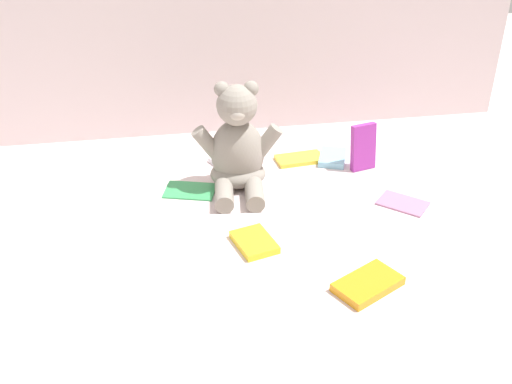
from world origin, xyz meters
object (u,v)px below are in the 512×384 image
at_px(book_case_2, 233,158).
at_px(book_case_6, 332,157).
at_px(book_case_3, 299,159).
at_px(book_case_4, 254,242).
at_px(book_case_7, 403,202).
at_px(book_case_5, 190,190).
at_px(teddy_bear, 238,149).
at_px(book_case_1, 363,147).
at_px(book_case_0, 368,284).

distance_m(book_case_2, book_case_6, 0.28).
bearing_deg(book_case_3, book_case_4, -32.63).
xyz_separation_m(book_case_3, book_case_7, (0.20, -0.27, -0.00)).
xyz_separation_m(book_case_6, book_case_7, (0.11, -0.26, -0.00)).
xyz_separation_m(book_case_2, book_case_5, (-0.13, -0.15, -0.00)).
xyz_separation_m(book_case_3, book_case_4, (-0.19, -0.38, 0.00)).
relative_size(book_case_4, book_case_7, 0.92).
bearing_deg(book_case_6, book_case_7, -46.31).
relative_size(book_case_4, book_case_6, 1.02).
bearing_deg(book_case_4, book_case_5, 100.13).
bearing_deg(book_case_6, book_case_5, -144.86).
distance_m(book_case_5, book_case_6, 0.43).
bearing_deg(book_case_5, teddy_bear, 111.48).
bearing_deg(book_case_3, book_case_1, 60.63).
bearing_deg(book_case_5, book_case_0, 52.68).
relative_size(teddy_bear, book_case_0, 2.04).
xyz_separation_m(teddy_bear, book_case_7, (0.40, -0.16, -0.10)).
xyz_separation_m(book_case_1, book_case_4, (-0.35, -0.31, -0.06)).
height_order(book_case_2, book_case_4, book_case_4).
relative_size(book_case_0, book_case_3, 1.05).
xyz_separation_m(book_case_1, book_case_2, (-0.35, 0.11, -0.06)).
height_order(teddy_bear, book_case_0, teddy_bear).
relative_size(book_case_1, book_case_5, 1.00).
relative_size(book_case_6, book_case_7, 0.89).
xyz_separation_m(book_case_1, book_case_3, (-0.16, 0.07, -0.06)).
bearing_deg(book_case_6, book_case_4, -107.12).
relative_size(teddy_bear, book_case_2, 2.21).
xyz_separation_m(book_case_4, book_case_5, (-0.13, 0.26, -0.00)).
distance_m(book_case_6, book_case_7, 0.28).
bearing_deg(book_case_1, book_case_5, 171.74).
xyz_separation_m(teddy_bear, book_case_3, (0.19, 0.11, -0.10)).
distance_m(book_case_3, book_case_7, 0.34).
bearing_deg(teddy_bear, book_case_3, 35.40).
distance_m(book_case_5, book_case_7, 0.55).
distance_m(teddy_bear, book_case_0, 0.51).
relative_size(book_case_0, book_case_1, 1.07).
height_order(book_case_0, book_case_2, book_case_0).
bearing_deg(teddy_bear, book_case_1, 12.16).
bearing_deg(book_case_4, book_case_0, -57.60).
distance_m(teddy_bear, book_case_3, 0.24).
relative_size(book_case_0, book_case_6, 1.31).
xyz_separation_m(teddy_bear, book_case_6, (0.28, 0.10, -0.10)).
bearing_deg(teddy_bear, book_case_2, 93.65).
relative_size(book_case_1, book_case_3, 0.98).
relative_size(book_case_3, book_case_4, 1.22).
relative_size(book_case_0, book_case_5, 1.07).
distance_m(book_case_0, book_case_7, 0.36).
bearing_deg(teddy_bear, book_case_7, -16.44).
bearing_deg(book_case_2, book_case_6, -126.20).
distance_m(book_case_1, book_case_5, 0.49).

